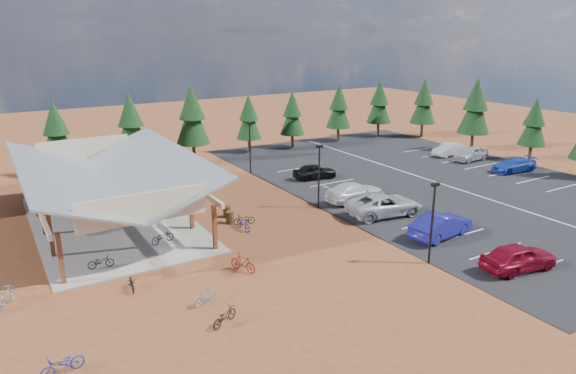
{
  "coord_description": "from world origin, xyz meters",
  "views": [
    {
      "loc": [
        -17.18,
        -30.16,
        13.71
      ],
      "look_at": [
        2.82,
        3.12,
        1.79
      ],
      "focal_mm": 32.0,
      "sensor_mm": 36.0,
      "label": 1
    }
  ],
  "objects_px": {
    "bike_3": "(75,192)",
    "car_9": "(449,149)",
    "bike_12": "(224,316)",
    "lamp_post_0": "(432,218)",
    "bike_11": "(243,263)",
    "car_7": "(514,165)",
    "trash_bin_0": "(230,217)",
    "bike_15": "(197,201)",
    "bike_5": "(130,216)",
    "car_4": "(315,171)",
    "bike_7": "(108,195)",
    "car_3": "(355,192)",
    "bike_9": "(6,297)",
    "bike_0": "(101,262)",
    "bike_2": "(97,213)",
    "bike_16": "(244,219)",
    "bike_8": "(132,283)",
    "car_1": "(441,225)",
    "bike_1": "(94,226)",
    "car_2": "(384,205)",
    "car_8": "(471,154)",
    "bike_10": "(62,364)",
    "bike_14": "(243,224)",
    "trash_bin_1": "(227,211)",
    "lamp_post_2": "(250,144)",
    "bike_4": "(163,237)",
    "car_0": "(518,257)",
    "lamp_post_1": "(319,172)",
    "bike_6": "(141,207)",
    "bike_13": "(205,296)",
    "bike_pavilion": "(108,173)"
  },
  "relations": [
    {
      "from": "bike_10",
      "to": "car_7",
      "type": "height_order",
      "value": "car_7"
    },
    {
      "from": "bike_2",
      "to": "bike_16",
      "type": "relative_size",
      "value": 0.97
    },
    {
      "from": "bike_4",
      "to": "bike_5",
      "type": "relative_size",
      "value": 1.13
    },
    {
      "from": "bike_8",
      "to": "car_1",
      "type": "bearing_deg",
      "value": -1.9
    },
    {
      "from": "bike_2",
      "to": "bike_4",
      "type": "xyz_separation_m",
      "value": [
        2.79,
        -7.06,
        0.04
      ]
    },
    {
      "from": "bike_15",
      "to": "car_0",
      "type": "xyz_separation_m",
      "value": [
        12.05,
        -20.69,
        0.39
      ]
    },
    {
      "from": "car_3",
      "to": "car_4",
      "type": "distance_m",
      "value": 7.34
    },
    {
      "from": "bike_0",
      "to": "car_9",
      "type": "height_order",
      "value": "car_9"
    },
    {
      "from": "bike_0",
      "to": "car_7",
      "type": "xyz_separation_m",
      "value": [
        40.33,
        1.36,
        0.24
      ]
    },
    {
      "from": "car_1",
      "to": "car_0",
      "type": "bearing_deg",
      "value": 173.03
    },
    {
      "from": "bike_8",
      "to": "car_8",
      "type": "relative_size",
      "value": 0.34
    },
    {
      "from": "lamp_post_2",
      "to": "bike_7",
      "type": "xyz_separation_m",
      "value": [
        -14.13,
        -1.73,
        -2.43
      ]
    },
    {
      "from": "bike_pavilion",
      "to": "bike_14",
      "type": "xyz_separation_m",
      "value": [
        7.72,
        -6.18,
        -3.36
      ]
    },
    {
      "from": "bike_4",
      "to": "bike_16",
      "type": "relative_size",
      "value": 1.05
    },
    {
      "from": "bike_10",
      "to": "bike_14",
      "type": "bearing_deg",
      "value": 118.74
    },
    {
      "from": "lamp_post_0",
      "to": "bike_5",
      "type": "distance_m",
      "value": 21.59
    },
    {
      "from": "bike_8",
      "to": "bike_15",
      "type": "bearing_deg",
      "value": 61.58
    },
    {
      "from": "car_0",
      "to": "trash_bin_1",
      "type": "bearing_deg",
      "value": 41.1
    },
    {
      "from": "bike_9",
      "to": "car_9",
      "type": "height_order",
      "value": "car_9"
    },
    {
      "from": "bike_9",
      "to": "bike_14",
      "type": "distance_m",
      "value": 15.54
    },
    {
      "from": "lamp_post_1",
      "to": "car_4",
      "type": "height_order",
      "value": "lamp_post_1"
    },
    {
      "from": "bike_10",
      "to": "car_3",
      "type": "height_order",
      "value": "car_3"
    },
    {
      "from": "trash_bin_1",
      "to": "bike_3",
      "type": "height_order",
      "value": "bike_3"
    },
    {
      "from": "car_2",
      "to": "bike_7",
      "type": "bearing_deg",
      "value": 58.82
    },
    {
      "from": "bike_2",
      "to": "bike_16",
      "type": "distance_m",
      "value": 11.22
    },
    {
      "from": "bike_1",
      "to": "car_7",
      "type": "bearing_deg",
      "value": -116.11
    },
    {
      "from": "bike_5",
      "to": "bike_7",
      "type": "height_order",
      "value": "bike_7"
    },
    {
      "from": "bike_16",
      "to": "car_3",
      "type": "height_order",
      "value": "car_3"
    },
    {
      "from": "bike_8",
      "to": "bike_13",
      "type": "xyz_separation_m",
      "value": [
        2.87,
        -3.55,
        0.05
      ]
    },
    {
      "from": "bike_10",
      "to": "bike_16",
      "type": "bearing_deg",
      "value": 119.95
    },
    {
      "from": "bike_11",
      "to": "bike_14",
      "type": "relative_size",
      "value": 1.03
    },
    {
      "from": "trash_bin_1",
      "to": "car_9",
      "type": "bearing_deg",
      "value": 10.05
    },
    {
      "from": "lamp_post_2",
      "to": "car_1",
      "type": "xyz_separation_m",
      "value": [
        3.75,
        -21.41,
        -2.1
      ]
    },
    {
      "from": "car_7",
      "to": "trash_bin_0",
      "type": "bearing_deg",
      "value": -85.0
    },
    {
      "from": "lamp_post_0",
      "to": "bike_11",
      "type": "height_order",
      "value": "lamp_post_0"
    },
    {
      "from": "trash_bin_0",
      "to": "bike_9",
      "type": "relative_size",
      "value": 0.53
    },
    {
      "from": "bike_13",
      "to": "car_0",
      "type": "height_order",
      "value": "car_0"
    },
    {
      "from": "bike_0",
      "to": "bike_12",
      "type": "distance_m",
      "value": 10.06
    },
    {
      "from": "bike_13",
      "to": "bike_2",
      "type": "bearing_deg",
      "value": 170.18
    },
    {
      "from": "bike_14",
      "to": "car_4",
      "type": "height_order",
      "value": "car_4"
    },
    {
      "from": "lamp_post_0",
      "to": "bike_8",
      "type": "height_order",
      "value": "lamp_post_0"
    },
    {
      "from": "bike_3",
      "to": "car_9",
      "type": "height_order",
      "value": "car_9"
    },
    {
      "from": "bike_6",
      "to": "car_4",
      "type": "height_order",
      "value": "car_4"
    },
    {
      "from": "bike_3",
      "to": "bike_12",
      "type": "distance_m",
      "value": 24.33
    },
    {
      "from": "bike_9",
      "to": "trash_bin_0",
      "type": "bearing_deg",
      "value": -132.66
    },
    {
      "from": "trash_bin_0",
      "to": "car_2",
      "type": "height_order",
      "value": "car_2"
    },
    {
      "from": "bike_5",
      "to": "car_4",
      "type": "relative_size",
      "value": 0.36
    },
    {
      "from": "bike_8",
      "to": "bike_10",
      "type": "height_order",
      "value": "bike_10"
    },
    {
      "from": "bike_7",
      "to": "car_3",
      "type": "height_order",
      "value": "car_3"
    },
    {
      "from": "bike_15",
      "to": "bike_5",
      "type": "bearing_deg",
      "value": 37.16
    }
  ]
}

